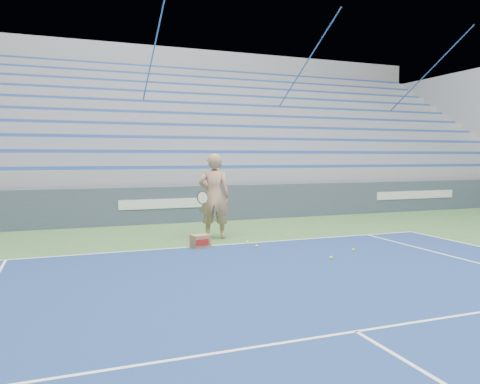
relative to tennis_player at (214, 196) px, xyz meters
name	(u,v)px	position (x,y,z in m)	size (l,w,h in m)	color
sponsor_barrier	(172,205)	(-0.35, 3.07, -0.48)	(30.00, 0.32, 1.10)	#3D4A5D
bleachers	(142,148)	(-0.36, 8.79, 1.33)	(31.00, 9.15, 7.30)	#94979C
tennis_player	(214,196)	(0.00, 0.00, 0.00)	(1.05, 0.99, 2.06)	tan
ball_box	(200,241)	(-0.64, -1.02, -0.89)	(0.44, 0.37, 0.29)	olive
tennis_ball_0	(247,242)	(0.49, -0.91, -1.00)	(0.07, 0.07, 0.07)	#D1EE30
tennis_ball_1	(208,242)	(-0.35, -0.62, -1.00)	(0.07, 0.07, 0.07)	#D1EE30
tennis_ball_2	(196,240)	(-0.51, -0.19, -1.00)	(0.07, 0.07, 0.07)	#D1EE30
tennis_ball_3	(353,250)	(2.24, -2.55, -1.00)	(0.07, 0.07, 0.07)	#D1EE30
tennis_ball_4	(257,246)	(0.52, -1.44, -1.00)	(0.07, 0.07, 0.07)	#D1EE30
tennis_ball_5	(192,242)	(-0.69, -0.49, -1.00)	(0.07, 0.07, 0.07)	#D1EE30
tennis_ball_6	(331,258)	(1.40, -3.04, -1.00)	(0.07, 0.07, 0.07)	#D1EE30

